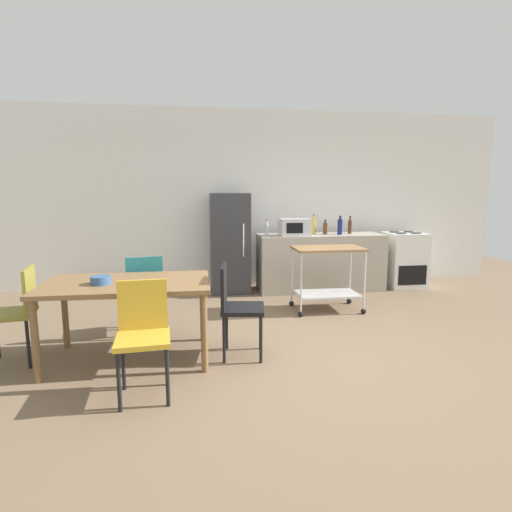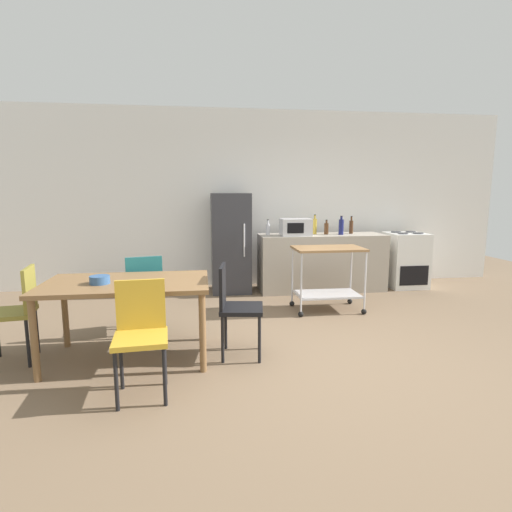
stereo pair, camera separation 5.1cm
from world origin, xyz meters
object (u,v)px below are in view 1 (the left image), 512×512
Objects in this scene: chair_olive at (17,308)px; bottle_wine at (340,227)px; chair_mustard at (143,330)px; kitchen_cart at (327,268)px; microwave at (295,227)px; bottle_olive_oil at (350,226)px; chair_black at (236,304)px; dining_table at (128,290)px; stove_oven at (404,260)px; refrigerator at (230,243)px; fruit_bowl at (101,280)px; bottle_soda at (267,229)px; bottle_sparkling_water at (314,226)px; bottle_hot_sauce at (325,228)px; chair_teal at (144,289)px.

chair_olive is 3.00× the size of bottle_wine.
chair_mustard reaches higher than kitchen_cart.
microwave reaches higher than chair_olive.
chair_black is at bearing -129.74° from bottle_olive_oil.
dining_table is at bearing -151.50° from kitchen_cart.
refrigerator is (-2.90, 0.08, 0.32)m from stove_oven.
microwave is 3.37m from fruit_bowl.
bottle_olive_oil reaches higher than chair_mustard.
bottle_sparkling_water reaches higher than bottle_soda.
chair_mustard is 3.53m from bottle_soda.
kitchen_cart is at bearing -97.35° from bottle_sparkling_water.
bottle_wine is at bearing -148.62° from bottle_olive_oil.
bottle_wine reaches higher than stove_oven.
refrigerator is 8.75× the size of fruit_bowl.
chair_black is 2.66m from bottle_soda.
bottle_hot_sauce is 0.23m from bottle_wine.
kitchen_cart is 3.20× the size of bottle_olive_oil.
microwave is at bearing 100.94° from kitchen_cart.
bottle_wine is (0.74, 0.02, -0.00)m from microwave.
microwave reaches higher than fruit_bowl.
chair_olive is at bearing 176.13° from dining_table.
dining_table is at bearing -133.00° from microwave.
chair_mustard is 0.98× the size of kitchen_cart.
bottle_wine reaches higher than chair_mustard.
kitchen_cart is (2.29, 0.61, 0.05)m from chair_teal.
bottle_hot_sauce is (0.53, 0.12, -0.03)m from microwave.
microwave is (2.15, 2.31, 0.36)m from dining_table.
chair_mustard is (-0.78, -0.64, 0.00)m from chair_black.
chair_teal is 2.48m from bottle_soda.
chair_mustard is at bearing -128.14° from bottle_hot_sauce.
kitchen_cart is at bearing -146.11° from stove_oven.
chair_olive is 4.53m from bottle_wine.
stove_oven is at bearing -42.32° from chair_black.
bottle_soda is at bearing 59.59° from chair_mustard.
chair_olive is 4.40m from bottle_hot_sauce.
bottle_hot_sauce is at bearing 179.90° from stove_oven.
bottle_sparkling_water is at bearing 178.23° from stove_oven.
bottle_hot_sauce reaches higher than kitchen_cart.
bottle_wine is at bearing 44.05° from chair_mustard.
stove_oven is 3.23× the size of bottle_olive_oil.
bottle_olive_oil is (3.05, 1.80, 0.50)m from chair_teal.
microwave is at bearing -17.36° from chair_black.
chair_olive is 5.58m from stove_oven.
chair_black is 1.00× the size of chair_mustard.
bottle_wine is (2.89, 2.33, 0.36)m from dining_table.
stove_oven is 2.94× the size of bottle_sparkling_water.
chair_black is 1.25m from fruit_bowl.
bottle_soda is at bearing 54.46° from dining_table.
stove_oven is 1.66m from bottle_sparkling_water.
bottle_sparkling_water is (-1.55, 0.05, 0.58)m from stove_oven.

